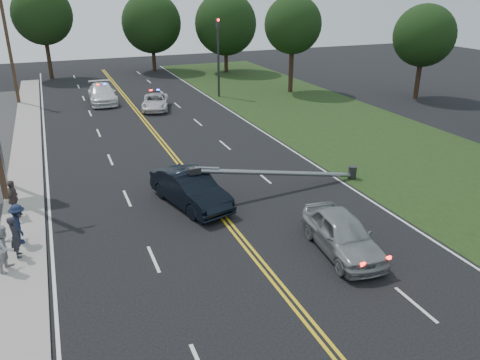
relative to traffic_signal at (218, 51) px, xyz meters
name	(u,v)px	position (x,y,z in m)	size (l,w,h in m)	color
ground	(287,296)	(-8.30, -30.00, -4.21)	(120.00, 120.00, 0.00)	black
sidewalk	(24,213)	(-16.70, -20.00, -4.15)	(1.80, 70.00, 0.12)	gray
grass_verge	(406,155)	(5.20, -20.00, -4.20)	(12.00, 80.00, 0.01)	black
centerline_yellow	(199,187)	(-8.30, -20.00, -4.19)	(0.36, 80.00, 0.00)	gold
traffic_signal	(218,51)	(0.00, 0.00, 0.00)	(0.28, 0.41, 7.05)	#2D2D30
fallen_streetlight	(289,173)	(-4.11, -22.00, -3.29)	(9.36, 0.44, 1.91)	#2D2D30
utility_pole_far	(9,45)	(-17.50, 4.00, 0.88)	(1.60, 0.28, 10.00)	#382619
tree_6	(42,15)	(-14.41, 15.83, 2.61)	(6.32, 6.32, 9.99)	black
tree_7	(151,23)	(-2.50, 16.50, 1.42)	(6.98, 6.98, 9.12)	black
tree_8	(226,24)	(5.43, 12.52, 1.38)	(7.23, 7.23, 9.20)	black
tree_9	(293,25)	(7.23, -0.71, 2.12)	(5.39, 5.39, 9.04)	black
tree_13	(424,36)	(16.69, -7.67, 1.42)	(5.43, 5.43, 8.35)	black
crashed_sedan	(190,189)	(-9.27, -21.86, -3.38)	(1.74, 5.00, 1.65)	black
waiting_sedan	(342,234)	(-5.00, -28.21, -3.42)	(1.85, 4.60, 1.57)	gray
emergency_a	(155,102)	(-6.66, -2.65, -3.58)	(2.08, 4.51, 1.25)	silver
emergency_b	(102,94)	(-10.51, 1.55, -3.39)	(2.28, 5.60, 1.62)	silver
bystander_a	(15,237)	(-16.76, -24.00, -3.25)	(0.61, 0.40, 1.67)	#282830
bystander_b	(5,247)	(-17.06, -24.81, -3.19)	(0.87, 0.68, 1.78)	#ABAAAF
bystander_c	(19,224)	(-16.67, -22.91, -3.25)	(1.07, 0.62, 1.66)	#17203B
bystander_d	(13,199)	(-16.96, -20.32, -3.22)	(1.01, 0.42, 1.73)	#554744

